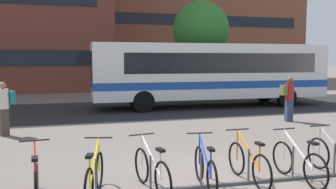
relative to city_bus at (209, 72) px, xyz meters
The scene contains 15 objects.
ground 11.80m from the city_bus, 111.88° to the right, with size 200.00×200.00×0.00m, color #6B605B.
bus_lane_asphalt 4.70m from the city_bus, behind, with size 80.00×7.20×0.01m, color #232326.
city_bus is the anchor object (origin of this frame).
bike_rack 12.22m from the city_bus, 115.44° to the right, with size 9.79×0.46×0.70m.
parked_bicycle_red_2 13.34m from the city_bus, 125.33° to the right, with size 0.52×1.72×0.99m.
parked_bicycle_yellow_3 12.87m from the city_bus, 121.57° to the right, with size 0.62×1.68×0.99m.
parked_bicycle_white_4 12.31m from the city_bus, 117.53° to the right, with size 0.52×1.71×0.99m.
parked_bicycle_blue_5 12.06m from the city_bus, 112.91° to the right, with size 0.52×1.71×0.99m.
parked_bicycle_orange_6 11.61m from the city_bus, 108.71° to the right, with size 0.52×1.72×0.99m.
parked_bicycle_white_7 11.54m from the city_bus, 103.67° to the right, with size 0.52×1.72×0.99m.
parked_bicycle_silver_8 11.26m from the city_bus, 98.93° to the right, with size 0.52×1.72×0.99m.
commuter_olive_pack_0 5.23m from the city_bus, 75.88° to the right, with size 0.53×0.35×1.75m.
commuter_teal_pack_2 10.25m from the city_bus, 152.08° to the right, with size 0.61×0.54×1.73m.
street_tree_0 4.68m from the city_bus, 75.39° to the left, with size 3.47×3.47×6.04m.
building_centre_block 29.07m from the city_bus, 102.84° to the left, with size 14.91×11.97×10.76m.
Camera 1 is at (-2.80, -6.31, 2.45)m, focal length 38.36 mm.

